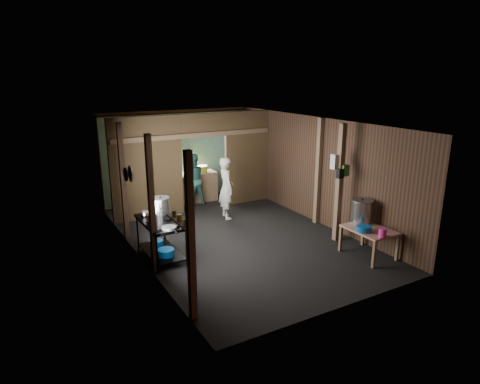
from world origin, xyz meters
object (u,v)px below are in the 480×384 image
stove_pot_large (161,206)px  pink_bucket (383,233)px  prep_table (368,242)px  stock_pot (362,212)px  gas_range (161,240)px  yellow_tub (202,169)px  cook (226,188)px

stove_pot_large → pink_bucket: 4.43m
prep_table → stock_pot: (0.12, 0.36, 0.53)m
gas_range → stove_pot_large: (0.17, 0.41, 0.56)m
prep_table → yellow_tub: 5.42m
pink_bucket → stove_pot_large: bearing=140.6°
pink_bucket → cook: bearing=108.4°
gas_range → stove_pot_large: 0.72m
prep_table → stove_pot_large: size_ratio=2.69×
yellow_tub → gas_range: bearing=-126.3°
prep_table → stove_pot_large: stove_pot_large is taller
stove_pot_large → stock_pot: 4.18m
prep_table → stock_pot: bearing=71.8°
cook → stove_pot_large: bearing=127.1°
prep_table → stove_pot_large: (-3.54, 2.37, 0.67)m
gas_range → pink_bucket: 4.33m
prep_table → pink_bucket: 0.59m
stock_pot → cook: 3.49m
yellow_tub → cook: size_ratio=0.21×
pink_bucket → yellow_tub: 5.79m
cook → pink_bucket: bearing=-152.5°
prep_table → gas_range: bearing=152.1°
gas_range → pink_bucket: (3.59, -2.40, 0.27)m
stock_pot → stove_pot_large: bearing=151.3°
stock_pot → prep_table: bearing=-108.2°
stove_pot_large → cook: bearing=28.0°
prep_table → stock_pot: size_ratio=1.92×
yellow_tub → prep_table: bearing=-75.9°
stove_pot_large → yellow_tub: size_ratio=1.13×
prep_table → stock_pot: 0.65m
stove_pot_large → stock_pot: (3.66, -2.01, -0.14)m
yellow_tub → stove_pot_large: bearing=-128.0°
pink_bucket → stock_pot: bearing=73.3°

